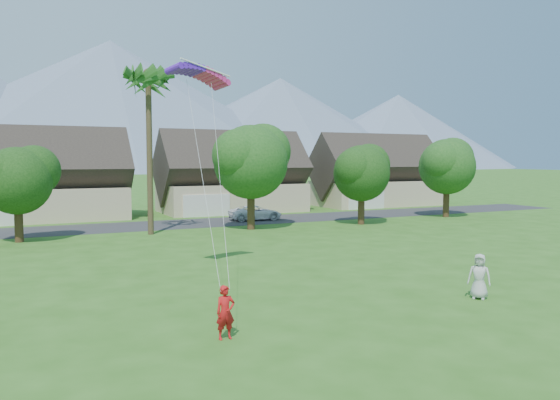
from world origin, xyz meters
TOP-DOWN VIEW (x-y plane):
  - ground at (0.00, 0.00)m, footprint 500.00×500.00m
  - street at (0.00, 34.00)m, footprint 90.00×7.00m
  - kite_flyer at (-5.12, 3.29)m, footprint 0.63×0.42m
  - watcher at (5.91, 3.55)m, footprint 1.03×1.07m
  - parked_car at (8.94, 34.00)m, footprint 5.05×2.49m
  - mountain_ridge at (10.40, 260.00)m, footprint 540.00×240.00m
  - houses_row at (0.49, 42.99)m, footprint 72.75×8.19m
  - tree_row at (-1.14, 27.92)m, footprint 62.27×6.67m
  - fan_palm at (-2.00, 28.50)m, footprint 3.00×3.00m
  - parafoil_kite at (-3.06, 12.48)m, footprint 3.45×1.55m

SIDE VIEW (x-z plane):
  - ground at x=0.00m, z-range 0.00..0.00m
  - street at x=0.00m, z-range 0.00..0.01m
  - parked_car at x=8.94m, z-range 0.00..1.38m
  - kite_flyer at x=-5.12m, z-range 0.00..1.72m
  - watcher at x=5.91m, z-range 0.00..1.85m
  - houses_row at x=0.49m, z-range -0.99..7.87m
  - tree_row at x=-1.14m, z-range 0.66..9.11m
  - parafoil_kite at x=-3.06m, z-range 9.55..10.05m
  - fan_palm at x=-2.00m, z-range 4.90..18.70m
  - mountain_ridge at x=10.40m, z-range -5.93..64.07m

